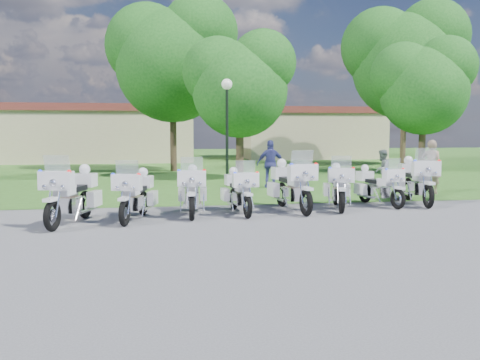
{
  "coord_description": "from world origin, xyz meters",
  "views": [
    {
      "loc": [
        -1.55,
        -13.08,
        2.31
      ],
      "look_at": [
        0.69,
        1.2,
        0.95
      ],
      "focal_mm": 40.0,
      "sensor_mm": 36.0,
      "label": 1
    }
  ],
  "objects": [
    {
      "name": "bystander_a",
      "position": [
        8.25,
        4.84,
        0.97
      ],
      "size": [
        0.85,
        0.8,
        1.95
      ],
      "primitive_type": "imported",
      "rotation": [
        0.0,
        0.0,
        2.5
      ],
      "color": "#8D745F",
      "rests_on": "ground"
    },
    {
      "name": "ground",
      "position": [
        0.0,
        0.0,
        0.0
      ],
      "size": [
        100.0,
        100.0,
        0.0
      ],
      "primitive_type": "plane",
      "color": "#55555A",
      "rests_on": "ground"
    },
    {
      "name": "bystander_c",
      "position": [
        2.95,
        7.71,
        0.95
      ],
      "size": [
        1.16,
        0.59,
        1.89
      ],
      "primitive_type": "imported",
      "rotation": [
        0.0,
        0.0,
        3.02
      ],
      "color": "#373A85",
      "rests_on": "ground"
    },
    {
      "name": "tree_1",
      "position": [
        -0.66,
        17.06,
        6.41
      ],
      "size": [
        7.26,
        6.2,
        9.68
      ],
      "color": "#38281C",
      "rests_on": "ground"
    },
    {
      "name": "motorcycle_3",
      "position": [
        0.7,
        1.44,
        0.63
      ],
      "size": [
        0.85,
        2.25,
        1.51
      ],
      "rotation": [
        0.0,
        0.0,
        3.23
      ],
      "color": "black",
      "rests_on": "ground"
    },
    {
      "name": "motorcycle_0",
      "position": [
        -3.62,
        0.49,
        0.73
      ],
      "size": [
        1.29,
        2.52,
        1.73
      ],
      "rotation": [
        0.0,
        0.0,
        2.87
      ],
      "color": "black",
      "rests_on": "ground"
    },
    {
      "name": "tree_2",
      "position": [
        2.27,
        11.62,
        4.57
      ],
      "size": [
        5.18,
        4.42,
        6.9
      ],
      "color": "#38281C",
      "rests_on": "ground"
    },
    {
      "name": "building_east",
      "position": [
        11.0,
        30.0,
        2.07
      ],
      "size": [
        11.44,
        7.28,
        4.1
      ],
      "color": "tan",
      "rests_on": "ground"
    },
    {
      "name": "lamp_post",
      "position": [
        1.3,
        8.53,
        3.28
      ],
      "size": [
        0.44,
        0.44,
        4.36
      ],
      "color": "black",
      "rests_on": "ground"
    },
    {
      "name": "tree_4",
      "position": [
        14.48,
        20.16,
        7.08
      ],
      "size": [
        8.03,
        6.85,
        10.7
      ],
      "color": "#38281C",
      "rests_on": "ground"
    },
    {
      "name": "motorcycle_2",
      "position": [
        -0.6,
        1.41,
        0.68
      ],
      "size": [
        0.9,
        2.41,
        1.62
      ],
      "rotation": [
        0.0,
        0.0,
        3.06
      ],
      "color": "black",
      "rests_on": "ground"
    },
    {
      "name": "motorcycle_5",
      "position": [
        3.72,
        1.89,
        0.67
      ],
      "size": [
        1.13,
        2.33,
        1.59
      ],
      "rotation": [
        0.0,
        0.0,
        2.91
      ],
      "color": "black",
      "rests_on": "ground"
    },
    {
      "name": "motorcycle_4",
      "position": [
        2.26,
        1.74,
        0.74
      ],
      "size": [
        1.05,
        2.62,
        1.76
      ],
      "rotation": [
        0.0,
        0.0,
        3.26
      ],
      "color": "black",
      "rests_on": "ground"
    },
    {
      "name": "grass_lawn",
      "position": [
        0.0,
        27.0,
        0.0
      ],
      "size": [
        100.0,
        48.0,
        0.01
      ],
      "primitive_type": "cube",
      "color": "#345D1D",
      "rests_on": "ground"
    },
    {
      "name": "motorcycle_1",
      "position": [
        -2.09,
        0.8,
        0.66
      ],
      "size": [
        1.13,
        2.32,
        1.58
      ],
      "rotation": [
        0.0,
        0.0,
        2.9
      ],
      "color": "black",
      "rests_on": "ground"
    },
    {
      "name": "bystander_b",
      "position": [
        6.93,
        6.1,
        0.78
      ],
      "size": [
        0.95,
        0.95,
        1.56
      ],
      "primitive_type": "imported",
      "rotation": [
        0.0,
        0.0,
        -2.35
      ],
      "color": "slate",
      "rests_on": "ground"
    },
    {
      "name": "motorcycle_6",
      "position": [
        5.17,
        2.36,
        0.62
      ],
      "size": [
        1.07,
        2.16,
        1.48
      ],
      "rotation": [
        0.0,
        0.0,
        3.39
      ],
      "color": "black",
      "rests_on": "ground"
    },
    {
      "name": "motorcycle_7",
      "position": [
        6.51,
        2.55,
        0.74
      ],
      "size": [
        1.11,
        2.63,
        1.78
      ],
      "rotation": [
        0.0,
        0.0,
        2.99
      ],
      "color": "black",
      "rests_on": "ground"
    },
    {
      "name": "tree_3",
      "position": [
        12.57,
        13.91,
        4.81
      ],
      "size": [
        5.46,
        4.66,
        7.28
      ],
      "color": "#38281C",
      "rests_on": "ground"
    },
    {
      "name": "building_west",
      "position": [
        -6.0,
        28.0,
        2.07
      ],
      "size": [
        14.56,
        8.32,
        4.1
      ],
      "color": "tan",
      "rests_on": "ground"
    }
  ]
}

